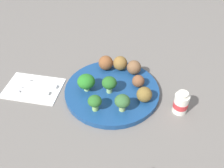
{
  "coord_description": "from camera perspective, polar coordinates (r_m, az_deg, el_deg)",
  "views": [
    {
      "loc": [
        -0.08,
        0.57,
        0.55
      ],
      "look_at": [
        0.0,
        0.0,
        0.04
      ],
      "focal_mm": 42.41,
      "sensor_mm": 36.0,
      "label": 1
    }
  ],
  "objects": [
    {
      "name": "knife",
      "position": [
        0.85,
        -16.66,
        0.32
      ],
      "size": [
        0.15,
        0.03,
        0.01
      ],
      "color": "silver",
      "rests_on": "napkin"
    },
    {
      "name": "meatball_back_right",
      "position": [
        0.84,
        -1.35,
        4.59
      ],
      "size": [
        0.05,
        0.05,
        0.05
      ],
      "primitive_type": "sphere",
      "color": "brown",
      "rests_on": "plate"
    },
    {
      "name": "broccoli_floret_front_right",
      "position": [
        0.7,
        2.24,
        -3.81
      ],
      "size": [
        0.04,
        0.04,
        0.05
      ],
      "color": "#AAC671",
      "rests_on": "plate"
    },
    {
      "name": "meatball_center",
      "position": [
        0.74,
        6.97,
        -2.26
      ],
      "size": [
        0.04,
        0.04,
        0.04
      ],
      "primitive_type": "sphere",
      "color": "brown",
      "rests_on": "plate"
    },
    {
      "name": "plate",
      "position": [
        0.79,
        -0.0,
        -1.52
      ],
      "size": [
        0.28,
        0.28,
        0.02
      ],
      "primitive_type": "cylinder",
      "color": "navy",
      "rests_on": "ground_plane"
    },
    {
      "name": "meatball_mid_left",
      "position": [
        0.78,
        5.69,
        0.64
      ],
      "size": [
        0.04,
        0.04,
        0.04
      ],
      "primitive_type": "sphere",
      "color": "brown",
      "rests_on": "plate"
    },
    {
      "name": "broccoli_floret_far_rim",
      "position": [
        0.76,
        -5.59,
        0.49
      ],
      "size": [
        0.05,
        0.05,
        0.05
      ],
      "color": "#99CD82",
      "rests_on": "plate"
    },
    {
      "name": "broccoli_floret_back_right",
      "position": [
        0.7,
        -3.73,
        -3.84
      ],
      "size": [
        0.04,
        0.04,
        0.05
      ],
      "color": "#9CD068",
      "rests_on": "plate"
    },
    {
      "name": "yogurt_bottle",
      "position": [
        0.74,
        14.64,
        -4.0
      ],
      "size": [
        0.04,
        0.04,
        0.07
      ],
      "color": "white",
      "rests_on": "ground_plane"
    },
    {
      "name": "napkin",
      "position": [
        0.84,
        -16.64,
        -0.8
      ],
      "size": [
        0.18,
        0.13,
        0.01
      ],
      "primitive_type": "cube",
      "rotation": [
        0.0,
        0.0,
        -0.06
      ],
      "color": "white",
      "rests_on": "ground_plane"
    },
    {
      "name": "fork",
      "position": [
        0.83,
        -17.69,
        -1.3
      ],
      "size": [
        0.12,
        0.02,
        0.01
      ],
      "color": "silver",
      "rests_on": "napkin"
    },
    {
      "name": "ground_plane",
      "position": [
        0.79,
        -0.0,
        -1.94
      ],
      "size": [
        4.0,
        4.0,
        0.0
      ],
      "primitive_type": "plane",
      "color": "slate"
    },
    {
      "name": "meatball_front_left",
      "position": [
        0.84,
        1.77,
        4.51
      ],
      "size": [
        0.05,
        0.05,
        0.05
      ],
      "primitive_type": "sphere",
      "color": "olive",
      "rests_on": "plate"
    },
    {
      "name": "meatball_far_rim",
      "position": [
        0.83,
        4.76,
        3.58
      ],
      "size": [
        0.04,
        0.04,
        0.04
      ],
      "primitive_type": "sphere",
      "color": "brown",
      "rests_on": "plate"
    },
    {
      "name": "broccoli_floret_center",
      "position": [
        0.75,
        -0.59,
        0.15
      ],
      "size": [
        0.04,
        0.04,
        0.05
      ],
      "color": "#9ACD80",
      "rests_on": "plate"
    }
  ]
}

